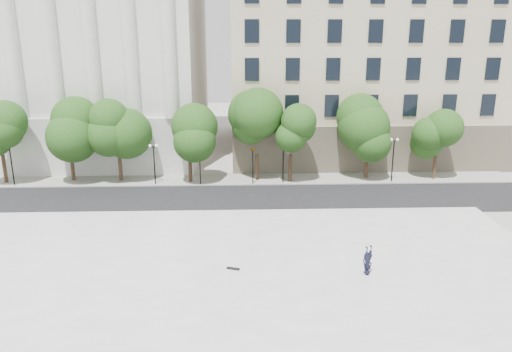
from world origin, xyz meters
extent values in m
plane|color=#B2AFA8|center=(0.00, 0.00, 0.00)|extent=(160.00, 160.00, 0.00)
cube|color=white|center=(0.00, 3.00, 0.23)|extent=(44.00, 22.00, 0.45)
cube|color=black|center=(0.00, 18.00, 0.01)|extent=(60.00, 8.00, 0.02)
cube|color=#A5A198|center=(0.00, 24.00, 0.06)|extent=(60.00, 4.00, 0.12)
cube|color=silver|center=(-17.00, 39.00, 12.50)|extent=(30.00, 26.00, 25.00)
cube|color=beige|center=(20.00, 39.00, 10.50)|extent=(36.00, 26.00, 21.00)
cylinder|color=black|center=(-1.08, 22.30, 1.75)|extent=(0.10, 0.10, 3.50)
imported|color=black|center=(-1.08, 22.30, 3.88)|extent=(0.64, 1.94, 0.77)
cylinder|color=black|center=(3.97, 22.30, 1.75)|extent=(0.10, 0.10, 3.50)
imported|color=black|center=(3.97, 22.30, 3.84)|extent=(0.95, 1.68, 0.67)
imported|color=black|center=(10.16, 2.63, 0.70)|extent=(1.34, 1.93, 0.50)
cube|color=black|center=(2.24, 3.57, 0.49)|extent=(0.83, 0.46, 0.08)
cylinder|color=#382619|center=(-20.10, 23.60, 1.44)|extent=(0.36, 0.36, 2.88)
cylinder|color=#382619|center=(-13.75, 24.10, 1.61)|extent=(0.36, 0.36, 3.22)
sphere|color=#163D11|center=(-13.75, 24.10, 5.97)|extent=(4.08, 4.08, 4.08)
cylinder|color=#382619|center=(-9.01, 23.82, 1.40)|extent=(0.36, 0.36, 2.80)
sphere|color=#163D11|center=(-9.01, 23.82, 5.19)|extent=(4.12, 4.12, 4.12)
cylinder|color=#382619|center=(-2.12, 23.24, 1.20)|extent=(0.36, 0.36, 2.40)
sphere|color=#163D11|center=(-2.12, 23.24, 4.45)|extent=(3.74, 3.74, 3.74)
cylinder|color=#382619|center=(4.42, 23.87, 1.33)|extent=(0.36, 0.36, 2.65)
sphere|color=#163D11|center=(4.42, 23.87, 4.93)|extent=(4.21, 4.21, 4.21)
cylinder|color=#382619|center=(7.65, 23.04, 1.37)|extent=(0.36, 0.36, 2.75)
sphere|color=#163D11|center=(7.65, 23.04, 5.10)|extent=(3.63, 3.63, 3.63)
cylinder|color=#382619|center=(15.37, 23.93, 1.31)|extent=(0.36, 0.36, 2.62)
sphere|color=#163D11|center=(15.37, 23.93, 4.86)|extent=(4.30, 4.30, 4.30)
cylinder|color=#382619|center=(22.10, 23.41, 1.25)|extent=(0.36, 0.36, 2.51)
sphere|color=#163D11|center=(22.10, 23.41, 4.66)|extent=(3.47, 3.47, 3.47)
cylinder|color=black|center=(-18.91, 22.60, 2.10)|extent=(0.12, 0.12, 4.21)
cube|color=black|center=(-18.91, 22.60, 4.21)|extent=(0.60, 0.06, 0.06)
sphere|color=white|center=(-19.21, 22.60, 4.31)|extent=(0.28, 0.28, 0.28)
sphere|color=white|center=(-18.61, 22.60, 4.31)|extent=(0.28, 0.28, 0.28)
cylinder|color=black|center=(-5.46, 22.60, 1.89)|extent=(0.12, 0.12, 3.77)
cube|color=black|center=(-5.46, 22.60, 3.77)|extent=(0.60, 0.06, 0.06)
sphere|color=white|center=(-5.76, 22.60, 3.87)|extent=(0.28, 0.28, 0.28)
sphere|color=white|center=(-5.16, 22.60, 3.87)|extent=(0.28, 0.28, 0.28)
cylinder|color=black|center=(6.91, 22.60, 2.05)|extent=(0.12, 0.12, 4.11)
cube|color=black|center=(6.91, 22.60, 4.11)|extent=(0.60, 0.06, 0.06)
sphere|color=white|center=(6.61, 22.60, 4.21)|extent=(0.28, 0.28, 0.28)
sphere|color=white|center=(7.21, 22.60, 4.21)|extent=(0.28, 0.28, 0.28)
cylinder|color=black|center=(17.60, 22.60, 2.10)|extent=(0.12, 0.12, 4.19)
cube|color=black|center=(17.60, 22.60, 4.19)|extent=(0.60, 0.06, 0.06)
sphere|color=white|center=(17.30, 22.60, 4.29)|extent=(0.28, 0.28, 0.28)
sphere|color=white|center=(17.90, 22.60, 4.29)|extent=(0.28, 0.28, 0.28)
camera|label=1|loc=(2.67, -23.83, 14.28)|focal=35.00mm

